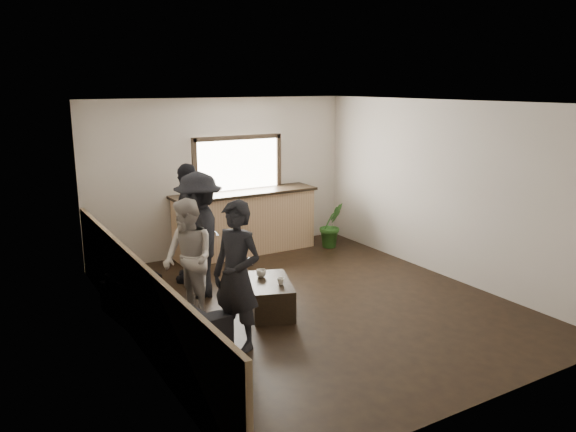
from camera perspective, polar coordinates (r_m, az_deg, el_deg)
ground at (r=8.07m, az=2.40°, el=-8.83°), size 5.00×6.00×0.01m
room_shell at (r=7.27m, az=-2.36°, el=0.82°), size 5.01×6.01×2.80m
bar_counter at (r=10.25m, az=-4.40°, el=-0.26°), size 2.70×0.68×2.13m
sofa at (r=7.35m, az=-12.72°, el=-8.86°), size 1.09×2.18×0.61m
coffee_table at (r=7.72m, az=-1.83°, el=-8.15°), size 0.84×1.10×0.43m
cup_a at (r=7.79m, az=-2.75°, el=-5.84°), size 0.19×0.19×0.11m
cup_b at (r=7.51m, az=-0.75°, el=-6.64°), size 0.13×0.13×0.09m
potted_plant at (r=10.66m, az=4.45°, el=-0.91°), size 0.47×0.38×0.86m
person_a at (r=6.52m, az=-5.22°, el=-6.07°), size 0.66×0.76×1.76m
person_b at (r=7.51m, az=-10.10°, el=-4.29°), size 0.70×0.85×1.59m
person_c at (r=8.17m, az=-8.97°, el=-1.92°), size 0.99×1.33×1.83m
person_d at (r=8.86m, az=-9.98°, el=-0.65°), size 0.93×1.17×1.86m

